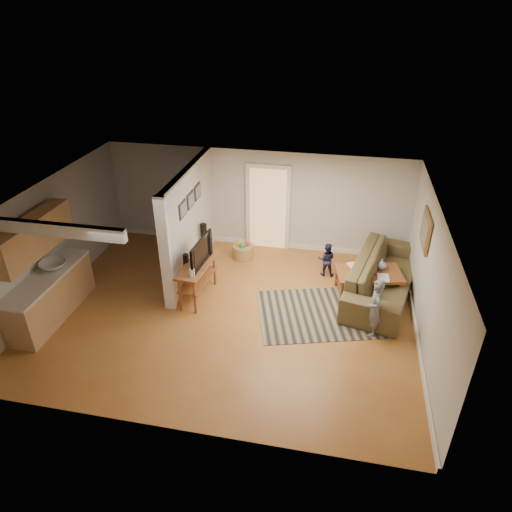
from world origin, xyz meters
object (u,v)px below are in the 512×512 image
at_px(sofa, 380,293).
at_px(speaker_right, 204,245).
at_px(speaker_left, 187,275).
at_px(coffee_table, 369,277).
at_px(toy_basket, 243,251).
at_px(toddler, 325,275).
at_px(child, 371,333).
at_px(tv_console, 197,268).

xyz_separation_m(sofa, speaker_right, (-4.11, 0.39, 0.55)).
bearing_deg(speaker_left, coffee_table, 9.78).
distance_m(speaker_left, toy_basket, 1.99).
bearing_deg(sofa, toddler, 80.53).
height_order(speaker_left, child, speaker_left).
distance_m(child, toddler, 2.19).
relative_size(tv_console, toy_basket, 2.61).
xyz_separation_m(sofa, toy_basket, (-3.29, 0.92, 0.19)).
height_order(toy_basket, toddler, toy_basket).
bearing_deg(toy_basket, toddler, -11.21).
distance_m(tv_console, toy_basket, 2.01).
height_order(sofa, speaker_right, speaker_right).
height_order(speaker_left, toy_basket, speaker_left).
height_order(sofa, coffee_table, coffee_table).
distance_m(coffee_table, toy_basket, 3.17).
bearing_deg(speaker_left, speaker_right, 87.81).
height_order(coffee_table, tv_console, tv_console).
xyz_separation_m(child, toddler, (-1.01, 1.95, 0.00)).
relative_size(speaker_right, toddler, 1.36).
bearing_deg(toy_basket, speaker_right, -146.90).
xyz_separation_m(sofa, toddler, (-1.24, 0.52, 0.00)).
relative_size(tv_console, speaker_right, 1.20).
height_order(sofa, toddler, sofa).
bearing_deg(toddler, sofa, 156.48).
relative_size(sofa, speaker_right, 2.69).
relative_size(speaker_right, child, 0.93).
distance_m(tv_console, speaker_right, 1.36).
height_order(coffee_table, toy_basket, coffee_table).
distance_m(coffee_table, tv_console, 3.67).
xyz_separation_m(speaker_right, toddler, (2.87, 0.12, -0.55)).
relative_size(speaker_right, toy_basket, 2.17).
bearing_deg(toy_basket, speaker_left, -114.49).
relative_size(coffee_table, tv_console, 1.13).
bearing_deg(speaker_left, sofa, 9.70).
bearing_deg(tv_console, speaker_right, 106.24).
height_order(tv_console, speaker_left, tv_console).
relative_size(coffee_table, toddler, 1.85).
bearing_deg(speaker_right, child, -3.04).
distance_m(sofa, tv_console, 4.02).
relative_size(tv_console, child, 1.11).
bearing_deg(coffee_table, speaker_right, 173.33).
bearing_deg(child, coffee_table, 172.36).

